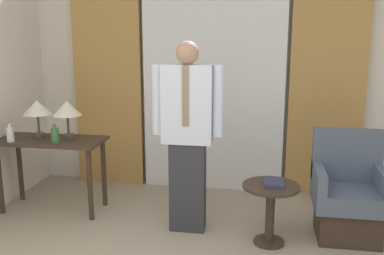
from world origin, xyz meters
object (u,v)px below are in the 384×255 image
object	(u,v)px
table_lamp_left	(37,109)
book	(274,182)
armchair	(348,199)
bottle_near_edge	(55,135)
side_table	(270,204)
table_lamp_right	(67,109)
bottle_by_lamp	(10,134)
desk	(51,152)
person	(188,131)

from	to	relation	value
table_lamp_left	book	world-z (taller)	table_lamp_left
table_lamp_left	armchair	xyz separation A→B (m)	(3.03, -0.21, -0.69)
bottle_near_edge	armchair	xyz separation A→B (m)	(2.74, -0.01, -0.47)
side_table	table_lamp_right	bearing A→B (deg)	167.03
table_lamp_right	bottle_near_edge	world-z (taller)	table_lamp_right
table_lamp_right	bottle_by_lamp	distance (m)	0.59
bottle_by_lamp	book	world-z (taller)	bottle_by_lamp
bottle_near_edge	bottle_by_lamp	bearing A→B (deg)	-175.75
table_lamp_left	book	bearing A→B (deg)	-10.53
table_lamp_right	book	xyz separation A→B (m)	(2.05, -0.44, -0.49)
book	bottle_near_edge	bearing A→B (deg)	173.61
armchair	table_lamp_right	bearing A→B (deg)	175.48
desk	table_lamp_left	distance (m)	0.46
bottle_by_lamp	person	xyz separation A→B (m)	(1.77, -0.07, 0.12)
table_lamp_left	person	size ratio (longest dim) A/B	0.22
side_table	bottle_near_edge	bearing A→B (deg)	172.83
person	side_table	world-z (taller)	person
desk	bottle_near_edge	bearing A→B (deg)	-45.93
desk	person	xyz separation A→B (m)	(1.44, -0.23, 0.32)
table_lamp_right	armchair	size ratio (longest dim) A/B	0.40
bottle_near_edge	book	xyz separation A→B (m)	(2.09, -0.23, -0.28)
table_lamp_left	table_lamp_right	distance (m)	0.32
table_lamp_right	person	distance (m)	1.32
desk	side_table	world-z (taller)	desk
desk	table_lamp_left	bearing A→B (deg)	153.08
bottle_near_edge	person	distance (m)	1.33
table_lamp_left	book	size ratio (longest dim) A/B	1.65
desk	person	distance (m)	1.49
bottle_by_lamp	table_lamp_right	bearing A→B (deg)	26.03
bottle_near_edge	table_lamp_right	bearing A→B (deg)	78.95
table_lamp_left	bottle_near_edge	distance (m)	0.41
desk	bottle_by_lamp	size ratio (longest dim) A/B	5.91
armchair	book	bearing A→B (deg)	-160.94
bottle_near_edge	person	bearing A→B (deg)	-4.50
bottle_near_edge	table_lamp_left	bearing A→B (deg)	143.76
desk	book	xyz separation A→B (m)	(2.21, -0.36, -0.07)
armchair	person	bearing A→B (deg)	-176.11
person	side_table	bearing A→B (deg)	-11.81
person	armchair	size ratio (longest dim) A/B	1.83
desk	armchair	world-z (taller)	armchair
desk	table_lamp_left	world-z (taller)	table_lamp_left
desk	table_lamp_right	size ratio (longest dim) A/B	2.84
person	armchair	distance (m)	1.54
table_lamp_left	side_table	world-z (taller)	table_lamp_left
table_lamp_right	side_table	distance (m)	2.18
bottle_near_edge	side_table	size ratio (longest dim) A/B	0.34
bottle_by_lamp	armchair	xyz separation A→B (m)	(3.19, 0.03, -0.47)
bottle_near_edge	book	world-z (taller)	bottle_near_edge
armchair	side_table	size ratio (longest dim) A/B	1.77
book	armchair	bearing A→B (deg)	19.06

